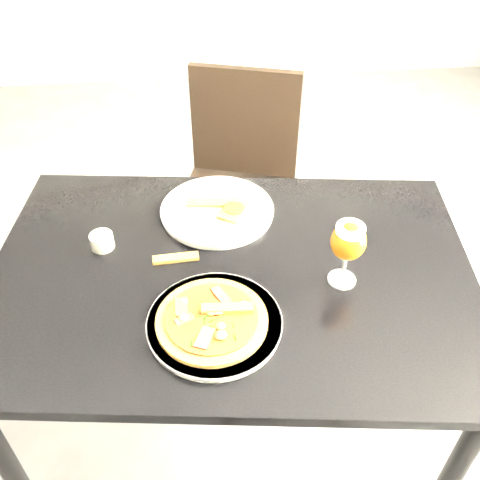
{
  "coord_description": "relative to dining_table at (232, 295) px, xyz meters",
  "views": [
    {
      "loc": [
        0.12,
        -0.69,
        1.68
      ],
      "look_at": [
        0.21,
        0.27,
        0.83
      ],
      "focal_mm": 40.0,
      "sensor_mm": 36.0,
      "label": 1
    }
  ],
  "objects": [
    {
      "name": "loose_crust",
      "position": [
        -0.14,
        0.05,
        0.09
      ],
      "size": [
        0.12,
        0.03,
        0.01
      ],
      "primitive_type": "cube",
      "rotation": [
        0.0,
        0.0,
        0.06
      ],
      "color": "brown",
      "rests_on": "dining_table"
    },
    {
      "name": "sauce_cup",
      "position": [
        -0.32,
        0.12,
        0.11
      ],
      "size": [
        0.06,
        0.06,
        0.04
      ],
      "color": "beige",
      "rests_on": "dining_table"
    },
    {
      "name": "pizza",
      "position": [
        -0.06,
        -0.17,
        0.11
      ],
      "size": [
        0.25,
        0.25,
        0.03
      ],
      "rotation": [
        0.0,
        0.0,
        -0.36
      ],
      "color": "brown",
      "rests_on": "plate_main"
    },
    {
      "name": "crust_scraps",
      "position": [
        0.0,
        0.23,
        0.11
      ],
      "size": [
        0.18,
        0.12,
        0.01
      ],
      "rotation": [
        0.0,
        0.0,
        0.33
      ],
      "color": "brown",
      "rests_on": "plate_second"
    },
    {
      "name": "plate_main",
      "position": [
        -0.05,
        -0.17,
        0.1
      ],
      "size": [
        0.35,
        0.35,
        0.02
      ],
      "primitive_type": "cylinder",
      "rotation": [
        0.0,
        0.0,
        -0.19
      ],
      "color": "white",
      "rests_on": "dining_table"
    },
    {
      "name": "beer_glass",
      "position": [
        0.26,
        -0.06,
        0.21
      ],
      "size": [
        0.08,
        0.08,
        0.17
      ],
      "color": "#AFB5B8",
      "rests_on": "dining_table"
    },
    {
      "name": "chair_far",
      "position": [
        0.08,
        0.69,
        -0.16
      ],
      "size": [
        0.52,
        0.52,
        0.91
      ],
      "rotation": [
        0.0,
        0.0,
        -0.28
      ],
      "color": "black",
      "rests_on": "ground"
    },
    {
      "name": "dining_table",
      "position": [
        0.0,
        0.0,
        0.0
      ],
      "size": [
        1.29,
        0.94,
        0.75
      ],
      "rotation": [
        0.0,
        0.0,
        -0.12
      ],
      "color": "black",
      "rests_on": "ground"
    },
    {
      "name": "plate_second",
      "position": [
        -0.02,
        0.23,
        0.1
      ],
      "size": [
        0.35,
        0.35,
        0.02
      ],
      "primitive_type": "cylinder",
      "rotation": [
        0.0,
        0.0,
        0.14
      ],
      "color": "white",
      "rests_on": "dining_table"
    }
  ]
}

